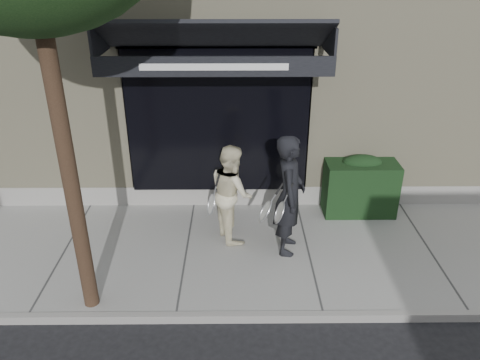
{
  "coord_description": "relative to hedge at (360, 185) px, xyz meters",
  "views": [
    {
      "loc": [
        -1.17,
        -6.43,
        4.54
      ],
      "look_at": [
        -1.11,
        0.6,
        1.09
      ],
      "focal_mm": 35.0,
      "sensor_mm": 36.0,
      "label": 1
    }
  ],
  "objects": [
    {
      "name": "building_facade",
      "position": [
        -1.11,
        3.71,
        2.08
      ],
      "size": [
        14.3,
        8.04,
        5.64
      ],
      "color": "#BCB38F",
      "rests_on": "ground"
    },
    {
      "name": "pedestrian_front",
      "position": [
        -1.45,
        -1.24,
        0.45
      ],
      "size": [
        0.79,
        0.94,
        1.98
      ],
      "color": "black",
      "rests_on": "sidewalk"
    },
    {
      "name": "hedge",
      "position": [
        0.0,
        0.0,
        0.0
      ],
      "size": [
        1.3,
        0.7,
        1.14
      ],
      "color": "black",
      "rests_on": "sidewalk"
    },
    {
      "name": "sidewalk",
      "position": [
        -1.1,
        -1.25,
        -0.6
      ],
      "size": [
        20.0,
        3.0,
        0.12
      ],
      "primitive_type": "cube",
      "color": "gray",
      "rests_on": "ground"
    },
    {
      "name": "curb",
      "position": [
        -1.1,
        -2.8,
        -0.59
      ],
      "size": [
        20.0,
        0.1,
        0.14
      ],
      "primitive_type": "cube",
      "color": "gray",
      "rests_on": "ground"
    },
    {
      "name": "pedestrian_back",
      "position": [
        -2.36,
        -0.83,
        0.29
      ],
      "size": [
        0.87,
        1.0,
        1.66
      ],
      "color": "beige",
      "rests_on": "sidewalk"
    },
    {
      "name": "ground",
      "position": [
        -1.1,
        -1.25,
        -0.66
      ],
      "size": [
        80.0,
        80.0,
        0.0
      ],
      "primitive_type": "plane",
      "color": "black",
      "rests_on": "ground"
    }
  ]
}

